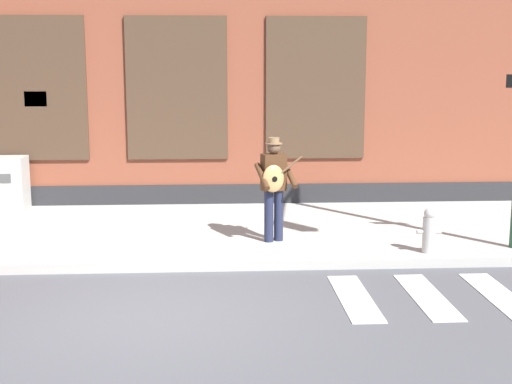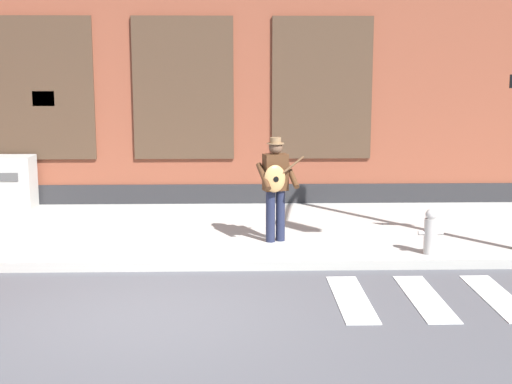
% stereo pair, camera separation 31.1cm
% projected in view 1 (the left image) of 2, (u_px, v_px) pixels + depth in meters
% --- Properties ---
extents(ground_plane, '(160.00, 160.00, 0.00)m').
position_uv_depth(ground_plane, '(154.00, 316.00, 8.60)').
color(ground_plane, '#4C4C51').
extents(sidewalk, '(28.00, 4.47, 0.15)m').
position_uv_depth(sidewalk, '(173.00, 232.00, 12.58)').
color(sidewalk, '#ADAAA3').
rests_on(sidewalk, ground).
extents(building_backdrop, '(28.00, 4.06, 7.42)m').
position_uv_depth(building_backdrop, '(181.00, 33.00, 16.10)').
color(building_backdrop, brown).
rests_on(building_backdrop, ground).
extents(busker, '(0.78, 0.66, 1.70)m').
position_uv_depth(busker, '(274.00, 183.00, 11.46)').
color(busker, '#1E233D').
rests_on(busker, sidewalk).
extents(utility_box, '(1.02, 0.64, 1.06)m').
position_uv_depth(utility_box, '(0.00, 184.00, 14.03)').
color(utility_box, '#ADADA8').
rests_on(utility_box, sidewalk).
extents(fire_hydrant, '(0.38, 0.20, 0.70)m').
position_uv_depth(fire_hydrant, '(429.00, 231.00, 10.87)').
color(fire_hydrant, '#B2ADA8').
rests_on(fire_hydrant, sidewalk).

